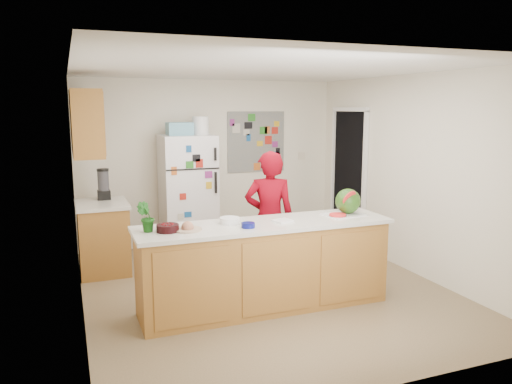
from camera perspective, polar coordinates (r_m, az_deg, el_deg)
name	(u,v)px	position (r m, az deg, el deg)	size (l,w,h in m)	color
floor	(265,290)	(5.93, 0.99, -11.11)	(4.00, 4.50, 0.02)	brown
wall_back	(210,162)	(7.73, -5.25, 3.38)	(4.00, 0.02, 2.50)	beige
wall_left	(75,194)	(5.21, -19.94, -0.23)	(0.02, 4.50, 2.50)	beige
wall_right	(412,175)	(6.62, 17.40, 1.91)	(0.02, 4.50, 2.50)	beige
ceiling	(265,68)	(5.56, 1.07, 13.97)	(4.00, 4.50, 0.02)	white
doorway	(349,178)	(7.81, 10.61, 1.62)	(0.03, 0.85, 2.04)	black
peninsula_base	(265,267)	(5.27, 1.02, -8.61)	(2.60, 0.62, 0.88)	brown
peninsula_top	(265,225)	(5.14, 1.03, -3.74)	(2.68, 0.70, 0.04)	silver
side_counter_base	(103,239)	(6.71, -17.05, -5.11)	(0.60, 0.80, 0.86)	brown
side_counter_top	(102,204)	(6.61, -17.24, -1.33)	(0.64, 0.84, 0.04)	silver
upper_cabinets	(86,123)	(6.45, -18.83, 7.45)	(0.35, 1.00, 0.80)	brown
refrigerator	(188,194)	(7.31, -7.79, -0.20)	(0.75, 0.70, 1.70)	silver
fridge_top_bin	(179,129)	(7.19, -8.74, 7.15)	(0.35, 0.28, 0.18)	#5999B2
photo_collage	(256,142)	(7.92, 0.02, 5.75)	(0.95, 0.01, 0.95)	slate
person	(269,219)	(5.86, 1.55, -3.08)	(0.58, 0.38, 1.60)	#6F010D
blender_appliance	(103,185)	(6.80, -17.03, 0.76)	(0.14, 0.14, 0.38)	black
cutting_board	(344,215)	(5.57, 9.99, -2.57)	(0.43, 0.32, 0.01)	white
watermelon	(348,201)	(5.59, 10.46, -1.04)	(0.28, 0.28, 0.28)	#234F13
watermelon_slice	(338,215)	(5.47, 9.31, -2.59)	(0.18, 0.18, 0.02)	red
cherry_bowl	(168,228)	(4.84, -10.06, -4.08)	(0.21, 0.21, 0.07)	black
white_bowl	(230,220)	(5.11, -3.02, -3.27)	(0.21, 0.21, 0.06)	silver
cobalt_bowl	(248,225)	(4.93, -0.90, -3.80)	(0.14, 0.14, 0.05)	#0A0F5F
plate	(188,229)	(4.87, -7.83, -4.27)	(0.27, 0.27, 0.02)	#BCB394
paper_towel	(283,221)	(5.18, 3.08, -3.31)	(0.18, 0.16, 0.02)	white
keys	(342,218)	(5.42, 9.78, -2.90)	(0.09, 0.04, 0.01)	gray
potted_plant	(146,217)	(4.85, -12.48, -2.81)	(0.16, 0.13, 0.29)	#0B470E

